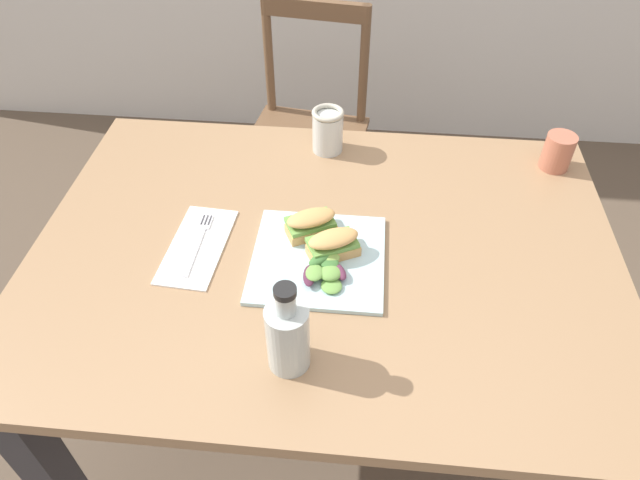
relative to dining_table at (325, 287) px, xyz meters
The scene contains 12 objects.
ground_plane 0.64m from the dining_table, 118.19° to the right, with size 8.58×8.58×0.00m, color brown.
dining_table is the anchor object (origin of this frame).
chair_wooden_far 0.89m from the dining_table, 99.33° to the left, with size 0.45×0.45×0.87m.
plate_lunch 0.13m from the dining_table, 105.95° to the right, with size 0.27×0.27×0.01m, color silver.
sandwich_half_front 0.17m from the dining_table, 53.48° to the right, with size 0.12×0.10×0.06m.
sandwich_half_back 0.17m from the dining_table, 135.44° to the left, with size 0.12×0.10×0.06m.
salad_mixed_greens 0.17m from the dining_table, 84.00° to the right, with size 0.09×0.12×0.03m.
napkin_folded 0.30m from the dining_table, behind, with size 0.11×0.24×0.00m, color white.
fork_on_napkin 0.30m from the dining_table, behind, with size 0.03×0.19×0.00m.
bottle_cold_brew 0.35m from the dining_table, 97.32° to the right, with size 0.07×0.07×0.19m.
mason_jar_iced_tea 0.40m from the dining_table, 94.16° to the left, with size 0.08×0.08×0.11m.
cup_extra_side 0.65m from the dining_table, 32.32° to the left, with size 0.07×0.07×0.09m, color #B2664C.
Camera 1 is at (0.15, -0.72, 1.59)m, focal length 32.16 mm.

